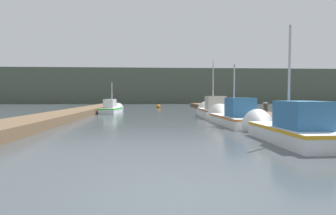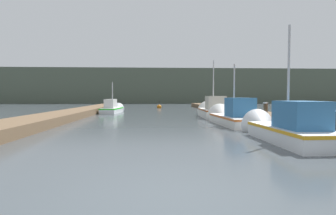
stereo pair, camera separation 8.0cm
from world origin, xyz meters
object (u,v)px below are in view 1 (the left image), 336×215
Objects in this scene: mooring_piling_1 at (266,114)px; channel_buoy at (158,107)px; fishing_boat_1 at (232,117)px; fishing_boat_0 at (284,128)px; fishing_boat_2 at (212,110)px; fishing_boat_3 at (112,109)px.

mooring_piling_1 reaches higher than channel_buoy.
channel_buoy is at bearing 98.37° from fishing_boat_1.
fishing_boat_0 is at bearing -90.18° from fishing_boat_1.
fishing_boat_0 reaches higher than fishing_boat_1.
channel_buoy is (-5.23, 20.41, -0.46)m from mooring_piling_1.
fishing_boat_1 is 1.79m from mooring_piling_1.
mooring_piling_1 is (1.48, -0.99, 0.21)m from fishing_boat_1.
fishing_boat_2 reaches higher than mooring_piling_1.
fishing_boat_2 is 3.88× the size of mooring_piling_1.
fishing_boat_1 is 4.86× the size of channel_buoy.
mooring_piling_1 is at bearing -44.55° from fishing_boat_3.
fishing_boat_0 is at bearing -105.79° from mooring_piling_1.
mooring_piling_1 is at bearing -75.62° from channel_buoy.
mooring_piling_1 is 21.07m from channel_buoy.
fishing_boat_0 is 1.01× the size of fishing_boat_2.
fishing_boat_0 is 5.42m from fishing_boat_1.
fishing_boat_0 is 4.45× the size of channel_buoy.
fishing_boat_1 is (-0.23, 5.41, -0.03)m from fishing_boat_0.
channel_buoy is (-3.78, 14.32, -0.33)m from fishing_boat_2.
fishing_boat_0 is 18.01m from fishing_boat_3.
fishing_boat_1 is 1.14× the size of fishing_boat_3.
fishing_boat_0 reaches higher than channel_buoy.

